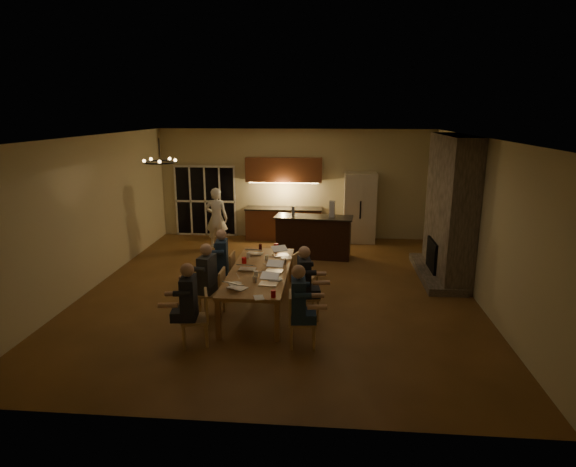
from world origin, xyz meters
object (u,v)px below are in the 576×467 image
(can_cola, at_px, (260,247))
(can_right, at_px, (285,262))
(refrigerator, at_px, (360,208))
(chair_right_near, at_px, (303,320))
(person_left_mid, at_px, (207,280))
(redcup_mid, at_px, (244,260))
(plate_near, at_px, (275,279))
(standing_person, at_px, (217,218))
(mug_front, at_px, (256,274))
(laptop_d, at_px, (274,266))
(person_right_mid, at_px, (304,283))
(mug_mid, at_px, (267,258))
(person_left_far, at_px, (222,262))
(chandelier, at_px, (160,162))
(laptop_f, at_px, (281,250))
(bar_island, at_px, (314,237))
(dining_table, at_px, (260,288))
(laptop_a, at_px, (237,282))
(chair_left_mid, at_px, (212,293))
(person_right_near, at_px, (298,307))
(can_silver, at_px, (255,279))
(chair_right_far, at_px, (306,275))
(person_left_near, at_px, (189,304))
(redcup_far, at_px, (276,246))
(mug_back, at_px, (248,255))
(bar_blender, at_px, (332,209))
(plate_far, at_px, (287,258))
(laptop_b, at_px, (268,278))
(laptop_e, at_px, (255,249))
(chair_right_mid, at_px, (306,296))
(laptop_c, at_px, (247,264))
(chair_left_near, at_px, (194,318))

(can_cola, xyz_separation_m, can_right, (0.63, -1.01, 0.00))
(refrigerator, height_order, chair_right_near, refrigerator)
(person_left_mid, xyz_separation_m, redcup_mid, (0.53, 0.87, 0.12))
(chair_right_near, xyz_separation_m, person_left_mid, (-1.81, 1.03, 0.24))
(refrigerator, bearing_deg, plate_near, -108.01)
(standing_person, height_order, mug_front, standing_person)
(laptop_d, bearing_deg, person_left_mid, -155.07)
(person_right_mid, height_order, mug_front, person_right_mid)
(mug_mid, distance_m, can_right, 0.47)
(person_left_far, relative_size, chandelier, 2.20)
(chandelier, xyz_separation_m, laptop_f, (2.24, 0.69, -1.89))
(refrigerator, height_order, mug_mid, refrigerator)
(person_right_mid, bearing_deg, bar_island, -8.78)
(dining_table, distance_m, bar_island, 3.49)
(laptop_a, bearing_deg, person_left_far, -40.10)
(dining_table, bearing_deg, chair_left_mid, -148.80)
(chair_left_mid, distance_m, person_right_near, 2.00)
(can_silver, bearing_deg, mug_front, 94.40)
(chair_left_mid, distance_m, mug_mid, 1.47)
(bar_island, relative_size, person_right_near, 1.44)
(standing_person, relative_size, laptop_a, 5.28)
(standing_person, distance_m, laptop_a, 5.23)
(laptop_d, bearing_deg, laptop_a, -113.76)
(chair_right_far, height_order, laptop_f, laptop_f)
(person_left_near, bearing_deg, bar_island, 153.18)
(laptop_f, bearing_deg, plate_near, -113.47)
(redcup_far, distance_m, can_silver, 2.17)
(refrigerator, xyz_separation_m, mug_back, (-2.52, -4.28, -0.20))
(chair_left_mid, relative_size, plate_near, 3.53)
(bar_island, relative_size, can_silver, 16.50)
(bar_blender, bearing_deg, mug_front, -102.25)
(can_silver, relative_size, can_cola, 1.00)
(dining_table, distance_m, person_left_near, 1.90)
(refrigerator, height_order, laptop_f, refrigerator)
(laptop_a, xyz_separation_m, plate_far, (0.70, 1.78, -0.10))
(chair_left_mid, height_order, person_right_near, person_right_near)
(laptop_b, distance_m, mug_front, 0.49)
(laptop_e, bearing_deg, chandelier, 27.71)
(chair_right_mid, distance_m, mug_front, 0.99)
(chair_right_far, distance_m, mug_front, 1.40)
(plate_near, bearing_deg, person_right_near, -64.71)
(redcup_mid, height_order, can_right, same)
(dining_table, distance_m, chair_right_far, 1.08)
(chair_right_mid, xyz_separation_m, chandelier, (-2.83, 0.78, 2.31))
(dining_table, xyz_separation_m, chair_right_near, (0.92, -1.53, 0.07))
(person_right_near, xyz_separation_m, person_right_mid, (0.03, 1.07, 0.00))
(laptop_a, relative_size, laptop_c, 1.00)
(plate_far, bearing_deg, bar_island, 80.00)
(person_right_near, bearing_deg, person_left_near, 86.71)
(chair_left_near, bearing_deg, person_left_far, 163.84)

